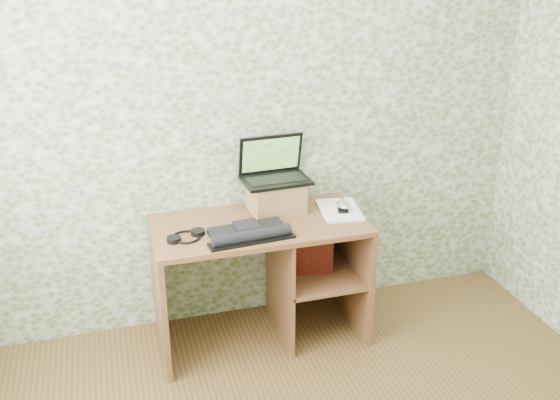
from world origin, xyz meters
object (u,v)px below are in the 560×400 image
object	(u,v)px
riser	(276,196)
notepad	(339,210)
desk	(271,261)
keyboard	(249,233)
laptop	(274,170)

from	to	relation	value
riser	notepad	size ratio (longest dim) A/B	0.92
desk	keyboard	world-z (taller)	keyboard
riser	laptop	size ratio (longest dim) A/B	0.76
riser	desk	bearing A→B (deg)	-117.58
desk	riser	distance (m)	0.38
riser	keyboard	world-z (taller)	riser
keyboard	notepad	distance (m)	0.62
laptop	riser	bearing A→B (deg)	-93.50
desk	notepad	distance (m)	0.50
riser	notepad	xyz separation A→B (m)	(0.36, -0.12, -0.08)
keyboard	notepad	size ratio (longest dim) A/B	1.46
laptop	keyboard	xyz separation A→B (m)	(-0.23, -0.34, -0.22)
riser	keyboard	size ratio (longest dim) A/B	0.63
keyboard	notepad	world-z (taller)	keyboard
desk	notepad	world-z (taller)	notepad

